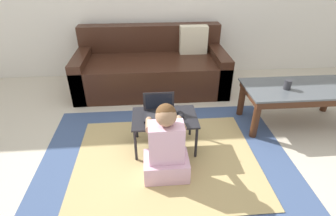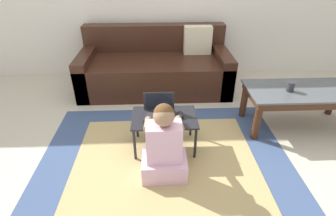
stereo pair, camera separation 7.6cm
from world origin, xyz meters
The scene contains 9 objects.
ground_plane centered at (0.00, 0.00, 0.00)m, with size 16.00×16.00×0.00m, color beige.
area_rug centered at (-0.07, -0.19, 0.00)m, with size 2.21×1.73×0.01m.
couch centered at (-0.14, 1.31, 0.27)m, with size 1.90×0.90×0.77m.
coffee_table centered at (1.32, 0.29, 0.36)m, with size 1.11×0.53×0.43m.
laptop_desk centered at (-0.07, -0.01, 0.30)m, with size 0.57×0.38×0.34m.
laptop centered at (-0.11, 0.01, 0.37)m, with size 0.27×0.19×0.20m.
computer_mouse centered at (0.07, -0.01, 0.36)m, with size 0.06×0.11×0.04m.
person_seated centered at (-0.08, -0.37, 0.28)m, with size 0.36×0.41×0.67m.
cup_on_table centered at (1.16, 0.26, 0.47)m, with size 0.07×0.07×0.10m.
Camera 1 is at (-0.20, -1.95, 1.59)m, focal length 28.00 mm.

